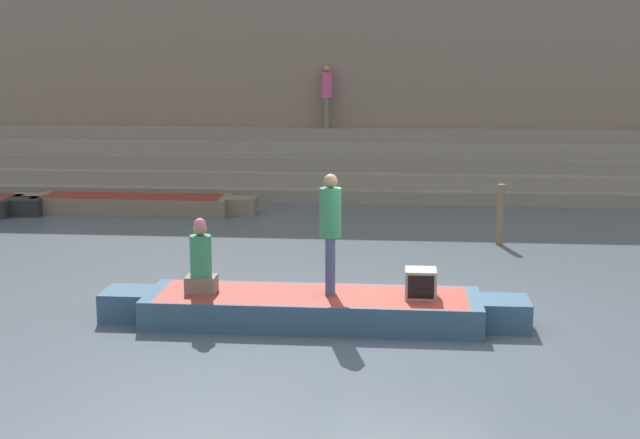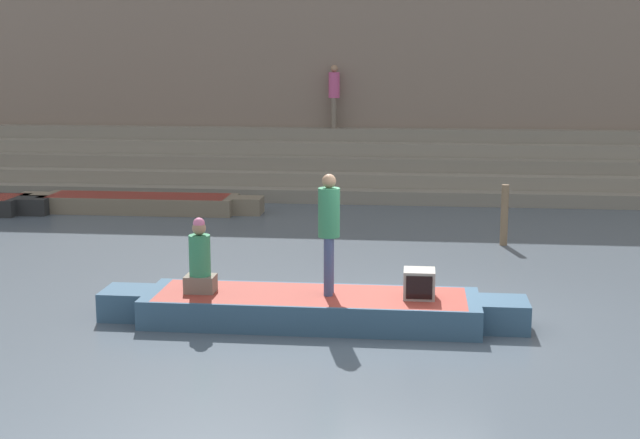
% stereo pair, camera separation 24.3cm
% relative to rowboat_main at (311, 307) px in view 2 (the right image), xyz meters
% --- Properties ---
extents(ground_plane, '(120.00, 120.00, 0.00)m').
position_rel_rowboat_main_xyz_m(ground_plane, '(1.51, 0.47, -0.23)').
color(ground_plane, '#4C5660').
extents(ghat_steps, '(36.00, 2.94, 1.78)m').
position_rel_rowboat_main_xyz_m(ghat_steps, '(1.51, 12.25, 0.42)').
color(ghat_steps, gray).
rests_on(ghat_steps, ground).
extents(back_wall, '(34.20, 1.28, 8.15)m').
position_rel_rowboat_main_xyz_m(back_wall, '(1.51, 13.92, 3.82)').
color(back_wall, '#7F6B5B').
rests_on(back_wall, ground).
extents(rowboat_main, '(6.31, 1.50, 0.43)m').
position_rel_rowboat_main_xyz_m(rowboat_main, '(0.00, 0.00, 0.00)').
color(rowboat_main, '#33516B').
rests_on(rowboat_main, ground).
extents(person_standing, '(0.32, 0.32, 1.79)m').
position_rel_rowboat_main_xyz_m(person_standing, '(0.26, 0.05, 1.24)').
color(person_standing, '#3D4C75').
rests_on(person_standing, rowboat_main).
extents(person_rowing, '(0.45, 0.35, 1.12)m').
position_rel_rowboat_main_xyz_m(person_rowing, '(-1.65, -0.04, 0.66)').
color(person_rowing, '#756656').
rests_on(person_rowing, rowboat_main).
extents(tv_set, '(0.45, 0.45, 0.42)m').
position_rel_rowboat_main_xyz_m(tv_set, '(1.58, -0.00, 0.41)').
color(tv_set, '#9E998E').
rests_on(tv_set, rowboat_main).
extents(moored_boat_shore, '(6.26, 1.28, 0.41)m').
position_rel_rowboat_main_xyz_m(moored_boat_shore, '(-5.41, 8.80, -0.01)').
color(moored_boat_shore, '#756651').
rests_on(moored_boat_shore, ground).
extents(mooring_post, '(0.15, 0.15, 1.27)m').
position_rel_rowboat_main_xyz_m(mooring_post, '(3.33, 5.78, 0.40)').
color(mooring_post, brown).
rests_on(mooring_post, ground).
extents(person_on_steps, '(0.32, 0.32, 1.80)m').
position_rel_rowboat_main_xyz_m(person_on_steps, '(-0.90, 13.03, 2.60)').
color(person_on_steps, '#756656').
rests_on(person_on_steps, ghat_steps).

